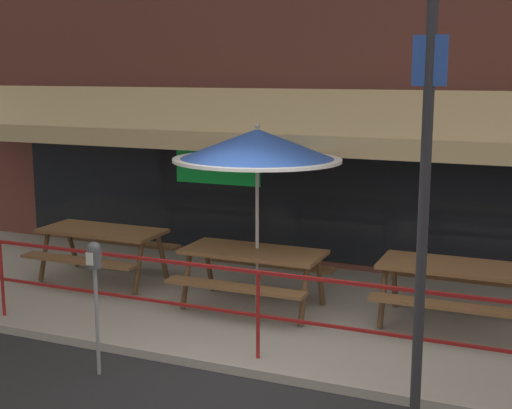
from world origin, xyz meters
The scene contains 9 objects.
ground_plane centered at (0.00, 0.00, 0.00)m, with size 120.00×120.00×0.00m, color #232326.
patio_deck centered at (0.00, 2.00, 0.05)m, with size 15.00×4.00×0.10m, color #9E998E.
patio_railing centered at (0.00, 0.30, 0.80)m, with size 13.84×0.04×0.97m.
picnic_table_left centered at (-3.18, 2.06, 0.71)m, with size 1.80×1.42×0.76m.
picnic_table_centre centered at (-0.69, 1.79, 0.71)m, with size 1.80×1.42×0.76m.
picnic_table_right centered at (1.80, 2.09, 0.71)m, with size 1.80×1.42×0.76m.
patio_umbrella_centre centered at (-0.69, 1.92, 2.18)m, with size 2.14×2.14×2.38m.
parking_meter_near centered at (-1.46, -0.52, 1.15)m, with size 0.15×0.16×1.42m.
street_sign_pole centered at (1.80, -0.45, 2.28)m, with size 0.28×0.09×4.44m.
Camera 1 is at (2.78, -6.30, 3.13)m, focal length 50.00 mm.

